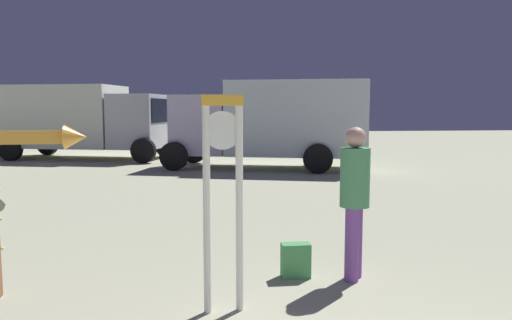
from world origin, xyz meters
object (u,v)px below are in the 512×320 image
at_px(box_truck_far, 73,118).
at_px(person_near_clock, 355,195).
at_px(arrow_sign, 26,169).
at_px(backpack, 296,260).
at_px(standing_clock, 223,183).
at_px(box_truck_near, 274,121).

bearing_deg(box_truck_far, person_near_clock, -65.96).
bearing_deg(arrow_sign, backpack, 4.42).
relative_size(standing_clock, backpack, 5.21).
bearing_deg(backpack, standing_clock, -135.25).
bearing_deg(standing_clock, person_near_clock, 25.50).
xyz_separation_m(standing_clock, backpack, (0.88, 0.87, -1.05)).
height_order(arrow_sign, box_truck_near, box_truck_near).
bearing_deg(arrow_sign, box_truck_far, 101.78).
bearing_deg(backpack, box_truck_near, 82.54).
bearing_deg(standing_clock, box_truck_near, 78.77).
bearing_deg(arrow_sign, person_near_clock, 1.22).
distance_m(arrow_sign, person_near_clock, 3.51).
bearing_deg(box_truck_near, person_near_clock, -93.93).
distance_m(backpack, box_truck_far, 15.85).
height_order(standing_clock, backpack, standing_clock).
relative_size(arrow_sign, box_truck_far, 0.27).
xyz_separation_m(arrow_sign, backpack, (2.85, 0.22, -1.14)).
distance_m(arrow_sign, backpack, 3.08).
bearing_deg(box_truck_far, arrow_sign, -78.22).
bearing_deg(person_near_clock, box_truck_near, 86.07).
bearing_deg(backpack, box_truck_far, 112.13).
bearing_deg(box_truck_near, arrow_sign, -111.57).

